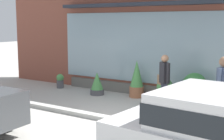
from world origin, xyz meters
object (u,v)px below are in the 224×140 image
at_px(pedestrian_passerby, 223,88).
at_px(potted_plant_near_hydrant, 60,81).
at_px(potted_plant_corner_tall, 165,91).
at_px(potted_plant_window_right, 194,87).
at_px(fire_hydrant, 182,105).
at_px(potted_plant_window_center, 137,80).
at_px(potted_plant_window_left, 97,84).
at_px(pedestrian_with_handbag, 164,79).

bearing_deg(pedestrian_passerby, potted_plant_near_hydrant, 85.55).
bearing_deg(potted_plant_corner_tall, potted_plant_window_right, 14.81).
distance_m(fire_hydrant, potted_plant_window_center, 2.86).
height_order(potted_plant_window_left, potted_plant_near_hydrant, potted_plant_window_left).
relative_size(potted_plant_window_left, potted_plant_near_hydrant, 1.46).
height_order(pedestrian_passerby, potted_plant_window_center, pedestrian_passerby).
height_order(pedestrian_passerby, potted_plant_window_right, pedestrian_passerby).
xyz_separation_m(pedestrian_passerby, potted_plant_window_center, (-3.38, 2.19, -0.45)).
distance_m(potted_plant_window_center, potted_plant_near_hydrant, 3.23).
bearing_deg(potted_plant_window_right, potted_plant_window_center, 177.55).
relative_size(potted_plant_window_center, potted_plant_window_right, 1.25).
relative_size(pedestrian_passerby, potted_plant_corner_tall, 2.23).
relative_size(pedestrian_with_handbag, potted_plant_corner_tall, 2.02).
xyz_separation_m(fire_hydrant, potted_plant_window_center, (-2.27, 1.73, 0.19)).
bearing_deg(potted_plant_corner_tall, potted_plant_window_center, 164.90).
distance_m(pedestrian_passerby, potted_plant_near_hydrant, 6.90).
distance_m(potted_plant_corner_tall, potted_plant_window_right, 0.90).
relative_size(fire_hydrant, potted_plant_window_right, 0.82).
bearing_deg(pedestrian_with_handbag, potted_plant_window_right, -83.43).
height_order(pedestrian_with_handbag, potted_plant_window_right, pedestrian_with_handbag).
bearing_deg(potted_plant_window_center, potted_plant_window_right, -2.45).
bearing_deg(potted_plant_near_hydrant, fire_hydrant, -15.17).
bearing_deg(potted_plant_window_left, potted_plant_window_right, 6.06).
relative_size(pedestrian_passerby, potted_plant_near_hydrant, 3.24).
distance_m(pedestrian_with_handbag, potted_plant_near_hydrant, 4.75).
bearing_deg(pedestrian_passerby, potted_plant_window_right, 44.77).
xyz_separation_m(fire_hydrant, potted_plant_near_hydrant, (-5.48, 1.48, -0.12)).
distance_m(potted_plant_window_left, potted_plant_corner_tall, 2.49).
height_order(fire_hydrant, potted_plant_window_center, potted_plant_window_center).
xyz_separation_m(potted_plant_window_left, potted_plant_near_hydrant, (-1.88, 0.19, -0.10)).
height_order(pedestrian_with_handbag, potted_plant_near_hydrant, pedestrian_with_handbag).
bearing_deg(pedestrian_with_handbag, potted_plant_corner_tall, -30.11).
xyz_separation_m(potted_plant_window_left, potted_plant_corner_tall, (2.49, 0.13, 0.02)).
relative_size(pedestrian_passerby, potted_plant_window_right, 1.75).
xyz_separation_m(fire_hydrant, potted_plant_corner_tall, (-1.11, 1.42, -0.01)).
bearing_deg(potted_plant_near_hydrant, pedestrian_passerby, -16.38).
xyz_separation_m(pedestrian_with_handbag, potted_plant_window_center, (-1.44, 1.02, -0.32)).
bearing_deg(potted_plant_window_right, pedestrian_with_handbag, -121.91).
height_order(fire_hydrant, pedestrian_with_handbag, pedestrian_with_handbag).
height_order(potted_plant_window_left, potted_plant_window_right, potted_plant_window_right).
relative_size(fire_hydrant, potted_plant_window_left, 1.04).
distance_m(pedestrian_passerby, potted_plant_window_left, 5.06).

